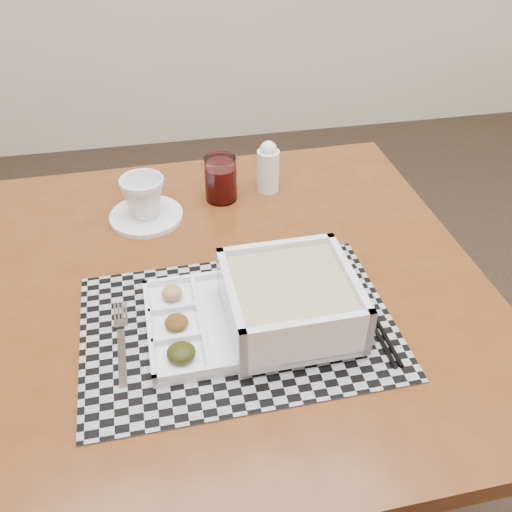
# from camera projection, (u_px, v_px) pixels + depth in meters

# --- Properties ---
(dining_table) EXTENTS (0.93, 0.93, 0.68)m
(dining_table) POSITION_uv_depth(u_px,v_px,m) (229.00, 310.00, 1.06)
(dining_table) COLOR #582810
(dining_table) RESTS_ON ground
(placemat) EXTENTS (0.51, 0.36, 0.00)m
(placemat) POSITION_uv_depth(u_px,v_px,m) (238.00, 326.00, 0.92)
(placemat) COLOR #98989F
(placemat) RESTS_ON dining_table
(serving_tray) EXTENTS (0.33, 0.24, 0.10)m
(serving_tray) POSITION_uv_depth(u_px,v_px,m) (279.00, 306.00, 0.90)
(serving_tray) COLOR white
(serving_tray) RESTS_ON placemat
(fork) EXTENTS (0.02, 0.19, 0.00)m
(fork) POSITION_uv_depth(u_px,v_px,m) (122.00, 340.00, 0.90)
(fork) COLOR silver
(fork) RESTS_ON placemat
(spoon) EXTENTS (0.04, 0.18, 0.01)m
(spoon) POSITION_uv_depth(u_px,v_px,m) (345.00, 288.00, 0.99)
(spoon) COLOR silver
(spoon) RESTS_ON placemat
(chopsticks) EXTENTS (0.02, 0.24, 0.01)m
(chopsticks) POSITION_uv_depth(u_px,v_px,m) (370.00, 313.00, 0.94)
(chopsticks) COLOR black
(chopsticks) RESTS_ON placemat
(saucer) EXTENTS (0.15, 0.15, 0.01)m
(saucer) POSITION_uv_depth(u_px,v_px,m) (146.00, 216.00, 1.17)
(saucer) COLOR white
(saucer) RESTS_ON dining_table
(cup) EXTENTS (0.11, 0.11, 0.08)m
(cup) POSITION_uv_depth(u_px,v_px,m) (144.00, 197.00, 1.14)
(cup) COLOR white
(cup) RESTS_ON saucer
(juice_glass) EXTENTS (0.07, 0.07, 0.10)m
(juice_glass) POSITION_uv_depth(u_px,v_px,m) (221.00, 180.00, 1.21)
(juice_glass) COLOR white
(juice_glass) RESTS_ON dining_table
(creamer_bottle) EXTENTS (0.05, 0.05, 0.12)m
(creamer_bottle) POSITION_uv_depth(u_px,v_px,m) (268.00, 167.00, 1.23)
(creamer_bottle) COLOR white
(creamer_bottle) RESTS_ON dining_table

